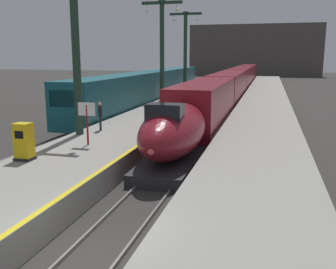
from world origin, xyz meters
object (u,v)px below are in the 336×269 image
at_px(rolling_suitcase, 149,128).
at_px(departure_info_board, 87,115).
at_px(regional_train_adjacent, 150,87).
at_px(station_column_distant, 185,44).
at_px(station_column_far, 162,42).
at_px(passenger_near_edge, 100,114).
at_px(highspeed_train_main, 235,83).
at_px(ticket_machine_yellow, 24,143).
at_px(station_column_mid, 75,36).

height_order(rolling_suitcase, departure_info_board, departure_info_board).
xyz_separation_m(regional_train_adjacent, station_column_distant, (2.20, 7.75, 4.71)).
bearing_deg(rolling_suitcase, station_column_far, 102.99).
xyz_separation_m(passenger_near_edge, rolling_suitcase, (3.07, -0.09, -0.69)).
bearing_deg(highspeed_train_main, regional_train_adjacent, -125.44).
bearing_deg(rolling_suitcase, departure_info_board, -119.88).
distance_m(station_column_far, rolling_suitcase, 17.57).
distance_m(ticket_machine_yellow, departure_info_board, 3.63).
bearing_deg(station_column_mid, ticket_machine_yellow, -86.46).
relative_size(rolling_suitcase, departure_info_board, 0.46).
xyz_separation_m(station_column_mid, departure_info_board, (1.68, -2.36, -3.94)).
bearing_deg(rolling_suitcase, regional_train_adjacent, 107.13).
height_order(highspeed_train_main, station_column_distant, station_column_distant).
height_order(passenger_near_edge, departure_info_board, departure_info_board).
xyz_separation_m(highspeed_train_main, station_column_distant, (-5.90, -3.63, 4.87)).
xyz_separation_m(ticket_machine_yellow, departure_info_board, (1.33, 3.29, 0.77)).
distance_m(rolling_suitcase, ticket_machine_yellow, 7.70).
height_order(regional_train_adjacent, station_column_far, station_column_far).
distance_m(station_column_far, departure_info_board, 20.40).
bearing_deg(station_column_distant, station_column_mid, -90.00).
relative_size(station_column_far, passenger_near_edge, 5.69).
bearing_deg(departure_info_board, station_column_mid, 125.48).
xyz_separation_m(station_column_far, departure_info_board, (1.68, -19.88, -4.25)).
height_order(highspeed_train_main, departure_info_board, highspeed_train_main).
height_order(station_column_mid, rolling_suitcase, station_column_mid).
distance_m(station_column_mid, station_column_distant, 28.31).
relative_size(regional_train_adjacent, rolling_suitcase, 37.27).
bearing_deg(station_column_far, passenger_near_edge, -87.58).
height_order(highspeed_train_main, passenger_near_edge, highspeed_train_main).
height_order(station_column_mid, passenger_near_edge, station_column_mid).
xyz_separation_m(highspeed_train_main, departure_info_board, (-4.22, -34.30, 0.59)).
relative_size(ticket_machine_yellow, departure_info_board, 0.75).
relative_size(passenger_near_edge, ticket_machine_yellow, 1.06).
bearing_deg(rolling_suitcase, station_column_distant, 97.90).
bearing_deg(station_column_distant, departure_info_board, -86.86).
relative_size(regional_train_adjacent, ticket_machine_yellow, 22.87).
relative_size(station_column_mid, station_column_far, 0.94).
relative_size(regional_train_adjacent, departure_info_board, 17.26).
relative_size(station_column_mid, ticket_machine_yellow, 5.65).
relative_size(highspeed_train_main, departure_info_board, 35.97).
relative_size(station_column_mid, station_column_distant, 0.93).
xyz_separation_m(highspeed_train_main, ticket_machine_yellow, (-5.55, -37.59, -0.18)).
bearing_deg(station_column_mid, regional_train_adjacent, 96.11).
height_order(station_column_mid, station_column_distant, station_column_distant).
xyz_separation_m(passenger_near_edge, departure_info_board, (1.00, -3.69, 0.52)).
distance_m(highspeed_train_main, regional_train_adjacent, 13.97).
distance_m(station_column_distant, passenger_near_edge, 27.41).
distance_m(station_column_mid, station_column_far, 17.52).
distance_m(regional_train_adjacent, departure_info_board, 23.25).
relative_size(station_column_distant, passenger_near_edge, 5.73).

